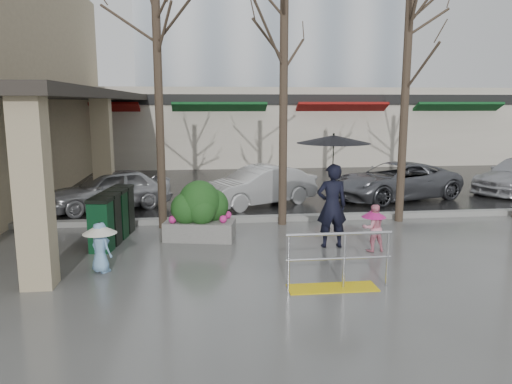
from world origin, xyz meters
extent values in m
plane|color=#51514F|center=(0.00, 0.00, 0.00)|extent=(120.00, 120.00, 0.00)
cube|color=black|center=(0.00, 22.00, 0.01)|extent=(120.00, 36.00, 0.01)
cube|color=gray|center=(0.00, 4.00, 0.07)|extent=(120.00, 0.30, 0.15)
cube|color=#2D2823|center=(-4.80, 8.00, 3.62)|extent=(2.80, 18.00, 0.25)
cube|color=tan|center=(-3.90, -0.50, 1.75)|extent=(0.55, 0.55, 3.50)
cube|color=tan|center=(-3.90, 6.00, 1.75)|extent=(0.55, 0.55, 3.50)
cube|color=beige|center=(2.00, 18.00, 2.00)|extent=(34.00, 6.00, 4.00)
cube|color=maroon|center=(-6.00, 15.10, 2.85)|extent=(4.50, 1.68, 0.87)
cube|color=#0F4C1E|center=(0.00, 15.10, 2.85)|extent=(4.50, 1.68, 0.87)
cube|color=maroon|center=(6.00, 15.10, 2.85)|extent=(4.50, 1.68, 0.87)
cube|color=#0F4C1E|center=(12.00, 15.10, 2.85)|extent=(4.50, 1.68, 0.87)
cube|color=black|center=(2.00, 15.10, 3.40)|extent=(34.00, 0.35, 0.50)
cube|color=yellow|center=(1.30, -1.20, 0.01)|extent=(1.60, 0.50, 0.02)
cylinder|color=silver|center=(0.50, -1.20, 0.50)|extent=(0.05, 0.05, 1.00)
cylinder|color=silver|center=(1.50, -1.20, 0.50)|extent=(0.05, 0.05, 1.00)
cylinder|color=silver|center=(2.30, -1.20, 0.50)|extent=(0.05, 0.05, 1.00)
cylinder|color=silver|center=(1.40, -1.20, 1.00)|extent=(1.90, 0.06, 0.06)
cylinder|color=silver|center=(1.40, -1.20, 0.55)|extent=(1.90, 0.04, 0.04)
cylinder|color=#382B21|center=(-2.00, 3.60, 3.40)|extent=(0.22, 0.22, 6.80)
cylinder|color=#382B21|center=(1.20, 3.60, 3.50)|extent=(0.22, 0.22, 7.00)
cylinder|color=#382B21|center=(4.50, 3.60, 3.25)|extent=(0.22, 0.22, 6.50)
imported|color=black|center=(1.95, 1.36, 0.96)|extent=(0.70, 0.46, 1.92)
cylinder|color=black|center=(1.95, 1.36, 1.95)|extent=(0.02, 0.02, 1.21)
cone|color=black|center=(1.95, 1.36, 2.47)|extent=(1.66, 1.66, 0.18)
sphere|color=black|center=(1.95, 1.36, 2.58)|extent=(0.05, 0.05, 0.05)
imported|color=pink|center=(2.79, 0.92, 0.53)|extent=(0.55, 0.44, 1.06)
cylinder|color=black|center=(2.79, 0.92, 0.72)|extent=(0.02, 0.02, 0.46)
cone|color=#CF2080|center=(2.79, 0.92, 0.86)|extent=(0.55, 0.55, 0.18)
sphere|color=black|center=(2.79, 0.92, 0.97)|extent=(0.05, 0.05, 0.05)
imported|color=#7FB1E2|center=(-2.95, 0.17, 0.50)|extent=(0.57, 0.55, 0.99)
cylinder|color=black|center=(-2.95, 0.17, 0.73)|extent=(0.02, 0.02, 0.46)
cone|color=white|center=(-2.95, 0.17, 0.87)|extent=(0.66, 0.66, 0.18)
sphere|color=black|center=(-2.95, 0.17, 0.98)|extent=(0.05, 0.05, 0.05)
cube|color=slate|center=(-1.03, 2.33, 0.23)|extent=(1.78, 1.14, 0.46)
ellipsoid|color=#1E4215|center=(-1.03, 2.33, 0.91)|extent=(1.01, 0.91, 1.06)
sphere|color=#1E4215|center=(-1.35, 2.24, 0.78)|extent=(0.72, 0.72, 0.72)
sphere|color=#1E4215|center=(-0.71, 2.47, 0.80)|extent=(0.77, 0.77, 0.77)
cube|color=#0E3E20|center=(-3.20, 1.58, 0.55)|extent=(0.52, 0.52, 1.11)
cube|color=black|center=(-3.20, 1.58, 1.16)|extent=(0.55, 0.55, 0.08)
cube|color=black|center=(-3.12, 2.13, 0.55)|extent=(0.52, 0.52, 1.11)
cube|color=black|center=(-3.12, 2.13, 1.16)|extent=(0.55, 0.55, 0.08)
cube|color=#0B3319|center=(-3.04, 2.68, 0.55)|extent=(0.52, 0.52, 1.11)
cube|color=black|center=(-3.04, 2.68, 1.16)|extent=(0.55, 0.55, 0.08)
cube|color=black|center=(-2.96, 3.23, 0.55)|extent=(0.52, 0.52, 1.11)
cube|color=black|center=(-2.96, 3.23, 1.16)|extent=(0.55, 0.55, 0.08)
imported|color=#A9AAAE|center=(-3.77, 6.07, 0.63)|extent=(3.98, 2.93, 1.26)
imported|color=silver|center=(0.86, 6.20, 0.63)|extent=(4.01, 2.95, 1.26)
imported|color=#5A5C62|center=(5.60, 6.66, 0.63)|extent=(4.96, 3.39, 1.26)
camera|label=1|loc=(-1.01, -9.43, 3.27)|focal=35.00mm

